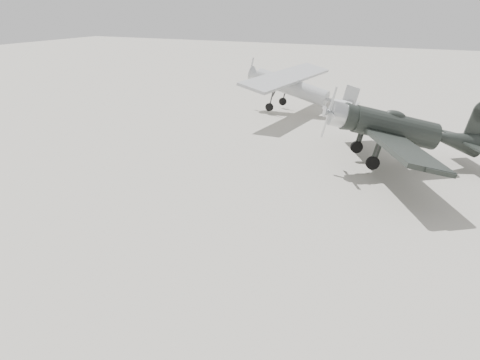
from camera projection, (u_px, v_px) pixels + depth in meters
name	position (u px, v px, depth m)	size (l,w,h in m)	color
ground	(255.00, 218.00, 19.18)	(160.00, 160.00, 0.00)	#A4A091
lowwing_monoplane	(402.00, 130.00, 24.15)	(9.63, 11.62, 3.95)	black
highwing_monoplane	(296.00, 85.00, 36.16)	(8.98, 12.65, 3.59)	#A7A9AC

